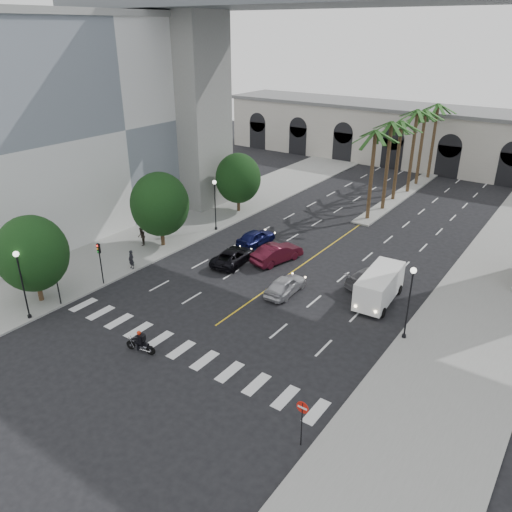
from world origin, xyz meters
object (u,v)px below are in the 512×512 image
Objects in this scene: lamp_post_right at (410,297)px; pedestrian_a at (131,260)px; lamp_post_left_near at (22,279)px; do_not_enter_sign at (302,414)px; cargo_van at (379,286)px; car_c at (233,256)px; motorcycle_rider at (141,343)px; lamp_post_left_far at (215,201)px; car_a at (285,285)px; pedestrian_b at (141,236)px; car_d at (373,277)px; traffic_signal_far at (100,257)px; traffic_signal_near at (56,276)px; car_e at (256,237)px; car_b at (277,253)px.

lamp_post_right is 3.22× the size of pedestrian_a.
do_not_enter_sign is (21.90, 0.96, -1.24)m from lamp_post_left_near.
pedestrian_a is (-19.48, -7.01, -0.38)m from cargo_van.
lamp_post_right reaches higher than car_c.
cargo_van is (9.86, 14.89, 0.65)m from motorcycle_rider.
lamp_post_left_far is 8.47m from car_c.
car_a is 13.62m from pedestrian_a.
lamp_post_left_far is 1.24× the size of car_a.
pedestrian_b reaches higher than pedestrian_a.
lamp_post_right reaches higher than car_a.
do_not_enter_sign reaches higher than motorcycle_rider.
pedestrian_a reaches higher than car_d.
traffic_signal_far is 2.20× the size of pedestrian_a.
do_not_enter_sign is at bearing -15.25° from motorcycle_rider.
traffic_signal_near reaches higher than cargo_van.
car_a is 10.03m from car_e.
car_c is 2.77× the size of pedestrian_b.
lamp_post_left_near is 26.30m from car_d.
cargo_van is at bearing 169.48° from car_e.
pedestrian_a is (-13.00, -4.06, 0.25)m from car_a.
pedestrian_b reaches higher than motorcycle_rider.
lamp_post_left_near reaches higher than car_a.
traffic_signal_far reaches higher than car_b.
pedestrian_b is at bearing 34.33° from car_d.
traffic_signal_near is 0.73× the size of car_b.
car_b is (-0.34, 16.50, 0.12)m from motorcycle_rider.
cargo_van is at bearing 40.85° from lamp_post_left_near.
motorcycle_rider reaches higher than car_a.
traffic_signal_far is 0.85× the size of car_a.
pedestrian_a is (-0.20, 7.25, -1.53)m from traffic_signal_near.
do_not_enter_sign is at bearing 2.51° from lamp_post_left_near.
lamp_post_left_far is at bearing 137.42° from do_not_enter_sign.
car_e is 2.46× the size of pedestrian_b.
do_not_enter_sign is (12.38, -0.90, 1.27)m from motorcycle_rider.
car_a is 5.88m from car_b.
pedestrian_b is at bearing 5.53° from car_c.
cargo_van is at bearing 141.84° from car_d.
car_e is (5.30, 13.97, -1.76)m from traffic_signal_far.
motorcycle_rider is 12.48m from do_not_enter_sign.
car_a is 0.85× the size of car_d.
car_c is (-6.68, 2.03, -0.05)m from car_a.
traffic_signal_far is 10.65m from motorcycle_rider.
car_d reaches higher than car_c.
motorcycle_rider is 1.30× the size of pedestrian_a.
car_c is 13.21m from cargo_van.
car_b is at bearing -146.23° from car_c.
pedestrian_a reaches higher than car_b.
lamp_post_left_near is 20.67m from car_b.
lamp_post_left_far reaches higher than car_c.
cargo_van is at bearing -157.12° from car_a.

